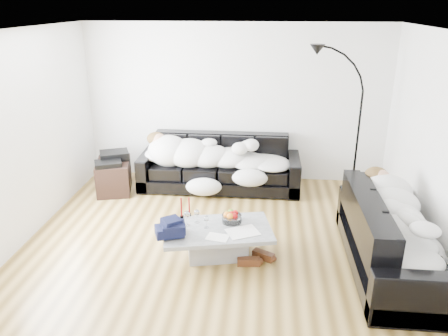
# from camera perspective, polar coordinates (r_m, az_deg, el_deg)

# --- Properties ---
(ground) EXTENTS (5.00, 5.00, 0.00)m
(ground) POSITION_cam_1_polar(r_m,az_deg,el_deg) (5.69, -0.30, -9.58)
(ground) COLOR brown
(ground) RESTS_ON ground
(wall_back) EXTENTS (5.00, 0.02, 2.60)m
(wall_back) POSITION_cam_1_polar(r_m,az_deg,el_deg) (7.32, 1.52, 8.38)
(wall_back) COLOR silver
(wall_back) RESTS_ON ground
(wall_left) EXTENTS (0.02, 4.50, 2.60)m
(wall_left) POSITION_cam_1_polar(r_m,az_deg,el_deg) (5.95, -25.08, 3.42)
(wall_left) COLOR silver
(wall_left) RESTS_ON ground
(wall_right) EXTENTS (0.02, 4.50, 2.60)m
(wall_right) POSITION_cam_1_polar(r_m,az_deg,el_deg) (5.50, 26.56, 1.86)
(wall_right) COLOR silver
(wall_right) RESTS_ON ground
(ceiling) EXTENTS (5.00, 5.00, 0.00)m
(ceiling) POSITION_cam_1_polar(r_m,az_deg,el_deg) (4.91, -0.36, 17.55)
(ceiling) COLOR white
(ceiling) RESTS_ON ground
(sofa_back) EXTENTS (2.59, 0.89, 0.85)m
(sofa_back) POSITION_cam_1_polar(r_m,az_deg,el_deg) (7.11, -0.59, 0.62)
(sofa_back) COLOR black
(sofa_back) RESTS_ON ground
(sofa_right) EXTENTS (0.91, 2.13, 0.86)m
(sofa_right) POSITION_cam_1_polar(r_m,az_deg,el_deg) (5.33, 21.28, -8.12)
(sofa_right) COLOR black
(sofa_right) RESTS_ON ground
(sleeper_back) EXTENTS (2.19, 0.76, 0.44)m
(sleeper_back) POSITION_cam_1_polar(r_m,az_deg,el_deg) (6.99, -0.64, 2.14)
(sleeper_back) COLOR silver
(sleeper_back) RESTS_ON sofa_back
(sleeper_right) EXTENTS (0.77, 1.83, 0.45)m
(sleeper_right) POSITION_cam_1_polar(r_m,az_deg,el_deg) (5.23, 21.58, -6.09)
(sleeper_right) COLOR silver
(sleeper_right) RESTS_ON sofa_right
(teal_cushion) EXTENTS (0.42, 0.38, 0.20)m
(teal_cushion) POSITION_cam_1_polar(r_m,az_deg,el_deg) (5.76, 19.47, -2.45)
(teal_cushion) COLOR #0C4A56
(teal_cushion) RESTS_ON sofa_right
(coffee_table) EXTENTS (1.40, 1.00, 0.37)m
(coffee_table) POSITION_cam_1_polar(r_m,az_deg,el_deg) (5.32, -0.86, -9.64)
(coffee_table) COLOR #939699
(coffee_table) RESTS_ON ground
(fruit_bowl) EXTENTS (0.27, 0.27, 0.15)m
(fruit_bowl) POSITION_cam_1_polar(r_m,az_deg,el_deg) (5.33, 1.02, -6.34)
(fruit_bowl) COLOR white
(fruit_bowl) RESTS_ON coffee_table
(wine_glass_a) EXTENTS (0.08, 0.08, 0.17)m
(wine_glass_a) POSITION_cam_1_polar(r_m,az_deg,el_deg) (5.33, -3.55, -6.31)
(wine_glass_a) COLOR white
(wine_glass_a) RESTS_ON coffee_table
(wine_glass_b) EXTENTS (0.09, 0.09, 0.19)m
(wine_glass_b) POSITION_cam_1_polar(r_m,az_deg,el_deg) (5.27, -4.88, -6.59)
(wine_glass_b) COLOR white
(wine_glass_b) RESTS_ON coffee_table
(wine_glass_c) EXTENTS (0.08, 0.08, 0.15)m
(wine_glass_c) POSITION_cam_1_polar(r_m,az_deg,el_deg) (5.21, -2.32, -7.07)
(wine_glass_c) COLOR white
(wine_glass_c) RESTS_ON coffee_table
(candle_left) EXTENTS (0.05, 0.05, 0.27)m
(candle_left) POSITION_cam_1_polar(r_m,az_deg,el_deg) (5.43, -5.59, -5.21)
(candle_left) COLOR maroon
(candle_left) RESTS_ON coffee_table
(candle_right) EXTENTS (0.05, 0.05, 0.25)m
(candle_right) POSITION_cam_1_polar(r_m,az_deg,el_deg) (5.48, -4.57, -5.05)
(candle_right) COLOR maroon
(candle_right) RESTS_ON coffee_table
(newspaper_a) EXTENTS (0.44, 0.40, 0.01)m
(newspaper_a) POSITION_cam_1_polar(r_m,az_deg,el_deg) (5.15, 2.45, -8.32)
(newspaper_a) COLOR silver
(newspaper_a) RESTS_ON coffee_table
(newspaper_b) EXTENTS (0.28, 0.22, 0.01)m
(newspaper_b) POSITION_cam_1_polar(r_m,az_deg,el_deg) (5.03, -0.85, -9.01)
(newspaper_b) COLOR silver
(newspaper_b) RESTS_ON coffee_table
(navy_jacket) EXTENTS (0.43, 0.41, 0.17)m
(navy_jacket) POSITION_cam_1_polar(r_m,az_deg,el_deg) (5.00, -7.03, -7.33)
(navy_jacket) COLOR black
(navy_jacket) RESTS_ON coffee_table
(shoes) EXTENTS (0.48, 0.37, 0.10)m
(shoes) POSITION_cam_1_polar(r_m,az_deg,el_deg) (5.28, 4.16, -11.67)
(shoes) COLOR #472311
(shoes) RESTS_ON ground
(av_cabinet) EXTENTS (0.67, 0.83, 0.50)m
(av_cabinet) POSITION_cam_1_polar(r_m,az_deg,el_deg) (7.27, -14.17, -1.01)
(av_cabinet) COLOR black
(av_cabinet) RESTS_ON ground
(stereo) EXTENTS (0.54, 0.49, 0.13)m
(stereo) POSITION_cam_1_polar(r_m,az_deg,el_deg) (7.16, -14.39, 1.34)
(stereo) COLOR black
(stereo) RESTS_ON av_cabinet
(floor_lamp) EXTENTS (0.80, 0.55, 2.05)m
(floor_lamp) POSITION_cam_1_polar(r_m,az_deg,el_deg) (6.93, 17.11, 4.37)
(floor_lamp) COLOR black
(floor_lamp) RESTS_ON ground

